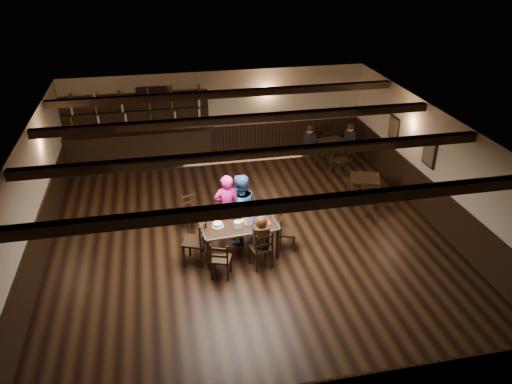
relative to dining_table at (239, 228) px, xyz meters
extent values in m
plane|color=black|center=(0.32, 0.44, -0.68)|extent=(10.00, 10.00, 0.00)
cube|color=beige|center=(0.32, 5.44, 0.67)|extent=(9.00, 0.02, 2.70)
cube|color=beige|center=(0.32, -4.56, 0.67)|extent=(9.00, 0.02, 2.70)
cube|color=beige|center=(-4.18, 0.44, 0.67)|extent=(0.02, 10.00, 2.70)
cube|color=beige|center=(4.82, 0.44, 0.67)|extent=(0.02, 10.00, 2.70)
cube|color=silver|center=(0.32, 0.44, 2.02)|extent=(9.00, 10.00, 0.02)
cube|color=black|center=(0.32, 5.41, -0.18)|extent=(9.00, 0.04, 1.00)
cube|color=black|center=(-4.15, 0.44, -0.18)|extent=(0.04, 10.00, 1.00)
cube|color=black|center=(4.79, 0.44, -0.18)|extent=(0.04, 10.00, 1.00)
cube|color=black|center=(-1.58, 5.41, 1.17)|extent=(0.90, 0.03, 1.00)
cube|color=black|center=(-1.58, 5.39, 1.17)|extent=(0.80, 0.02, 0.90)
cube|color=black|center=(4.79, 0.94, 0.92)|extent=(0.03, 0.55, 0.65)
cube|color=#72664C|center=(4.77, 0.94, 0.92)|extent=(0.02, 0.45, 0.55)
cube|color=black|center=(4.79, 2.84, 0.87)|extent=(0.03, 0.55, 0.65)
cube|color=#72664C|center=(4.77, 2.84, 0.87)|extent=(0.02, 0.45, 0.55)
cube|color=black|center=(0.32, -2.56, 1.92)|extent=(8.90, 0.18, 0.18)
cube|color=black|center=(0.32, -0.56, 1.92)|extent=(8.90, 0.18, 0.18)
cube|color=black|center=(0.32, 1.44, 1.92)|extent=(8.90, 0.18, 0.18)
cube|color=black|center=(0.32, 3.44, 1.92)|extent=(8.90, 0.18, 0.18)
cube|color=black|center=(-0.73, -0.40, -0.32)|extent=(0.06, 0.06, 0.71)
cube|color=black|center=(-0.78, 0.29, -0.32)|extent=(0.06, 0.06, 0.71)
cube|color=black|center=(0.78, -0.29, -0.32)|extent=(0.06, 0.06, 0.71)
cube|color=black|center=(0.73, 0.40, -0.32)|extent=(0.06, 0.06, 0.71)
cube|color=black|center=(0.00, 0.00, 0.05)|extent=(1.68, 0.93, 0.04)
cube|color=#A5A8AD|center=(-0.03, 0.39, 0.05)|extent=(1.62, 0.15, 0.05)
cube|color=#A5A8AD|center=(0.03, -0.39, 0.05)|extent=(1.62, 0.15, 0.05)
cube|color=#A5A8AD|center=(0.80, 0.06, 0.05)|extent=(0.09, 0.81, 0.05)
cube|color=#A5A8AD|center=(-0.80, -0.06, 0.05)|extent=(0.09, 0.81, 0.05)
cube|color=black|center=(-0.29, -0.58, -0.47)|extent=(0.04, 0.04, 0.40)
cube|color=black|center=(-0.40, -0.88, -0.47)|extent=(0.04, 0.04, 0.40)
cube|color=black|center=(-0.61, -0.47, -0.47)|extent=(0.04, 0.04, 0.40)
cube|color=black|center=(-0.71, -0.77, -0.47)|extent=(0.04, 0.04, 0.40)
cube|color=black|center=(-0.50, -0.67, -0.26)|extent=(0.49, 0.48, 0.04)
cube|color=black|center=(-0.56, -0.82, -0.05)|extent=(0.38, 0.16, 0.42)
cube|color=black|center=(-0.56, -0.82, -0.09)|extent=(0.32, 0.13, 0.05)
cube|color=black|center=(-0.56, -0.82, 0.08)|extent=(0.32, 0.13, 0.05)
cube|color=black|center=(0.50, -0.30, -0.46)|extent=(0.04, 0.04, 0.43)
cube|color=black|center=(0.57, -0.63, -0.46)|extent=(0.04, 0.04, 0.43)
cube|color=black|center=(0.15, -0.38, -0.46)|extent=(0.04, 0.04, 0.43)
cube|color=black|center=(0.23, -0.71, -0.46)|extent=(0.04, 0.04, 0.43)
cube|color=black|center=(0.36, -0.50, -0.23)|extent=(0.50, 0.48, 0.04)
cube|color=black|center=(0.40, -0.67, 0.00)|extent=(0.42, 0.13, 0.45)
cube|color=black|center=(0.40, -0.67, -0.05)|extent=(0.35, 0.10, 0.05)
cube|color=black|center=(0.40, -0.67, 0.13)|extent=(0.35, 0.10, 0.05)
cube|color=black|center=(-1.07, 0.19, -0.43)|extent=(0.05, 0.05, 0.49)
cube|color=black|center=(-0.71, 0.04, -0.43)|extent=(0.05, 0.05, 0.49)
cube|color=black|center=(-1.22, -0.19, -0.43)|extent=(0.05, 0.05, 0.49)
cube|color=black|center=(-0.87, -0.34, -0.43)|extent=(0.05, 0.05, 0.49)
cube|color=black|center=(-0.97, -0.08, -0.17)|extent=(0.60, 0.61, 0.05)
cube|color=black|center=(-0.79, -0.15, 0.09)|extent=(0.22, 0.45, 0.51)
cube|color=black|center=(-0.79, -0.15, 0.04)|extent=(0.18, 0.39, 0.06)
cube|color=black|center=(-0.79, -0.15, 0.24)|extent=(0.18, 0.39, 0.06)
cube|color=black|center=(1.19, -0.13, -0.49)|extent=(0.04, 0.04, 0.37)
cube|color=black|center=(0.90, -0.06, -0.49)|extent=(0.04, 0.04, 0.37)
cube|color=black|center=(1.27, 0.17, -0.49)|extent=(0.04, 0.04, 0.37)
cube|color=black|center=(0.98, 0.25, -0.49)|extent=(0.04, 0.04, 0.37)
cube|color=black|center=(1.09, 0.06, -0.28)|extent=(0.43, 0.44, 0.03)
cube|color=black|center=(0.94, 0.10, -0.09)|extent=(0.12, 0.36, 0.39)
cube|color=black|center=(0.94, 0.10, -0.13)|extent=(0.10, 0.31, 0.04)
cube|color=black|center=(0.94, 0.10, 0.03)|extent=(0.10, 0.31, 0.04)
cube|color=black|center=(-1.01, 1.10, -0.47)|extent=(0.04, 0.04, 0.42)
cube|color=black|center=(-1.13, 1.41, -0.47)|extent=(0.04, 0.04, 0.42)
cube|color=black|center=(-0.68, 1.23, -0.47)|extent=(0.04, 0.04, 0.42)
cube|color=black|center=(-0.80, 1.54, -0.47)|extent=(0.04, 0.04, 0.42)
cube|color=black|center=(-0.91, 1.32, -0.24)|extent=(0.52, 0.51, 0.04)
cube|color=black|center=(-0.97, 1.47, -0.02)|extent=(0.39, 0.18, 0.44)
cube|color=black|center=(-0.97, 1.47, -0.06)|extent=(0.34, 0.15, 0.05)
cube|color=black|center=(-0.97, 1.47, 0.11)|extent=(0.34, 0.15, 0.05)
imported|color=#F02B8B|center=(-0.15, 0.71, 0.12)|extent=(0.61, 0.43, 1.60)
imported|color=navy|center=(0.11, 0.51, 0.16)|extent=(0.98, 0.87, 1.67)
cube|color=black|center=(0.36, -0.39, -0.16)|extent=(0.30, 0.30, 0.12)
cube|color=black|center=(0.36, -0.50, 0.06)|extent=(0.32, 0.19, 0.46)
cylinder|color=black|center=(0.36, -0.50, 0.27)|extent=(0.10, 0.32, 0.32)
sphere|color=#D8A384|center=(0.36, -0.50, 0.41)|extent=(0.20, 0.20, 0.20)
sphere|color=#331E0B|center=(0.36, -0.53, 0.42)|extent=(0.25, 0.25, 0.25)
cone|color=#331E0B|center=(0.36, -0.63, 0.04)|extent=(0.19, 0.19, 0.57)
cylinder|color=white|center=(-0.46, 0.04, 0.08)|extent=(0.26, 0.26, 0.01)
cylinder|color=white|center=(-0.46, 0.04, 0.13)|extent=(0.21, 0.21, 0.07)
cylinder|color=silver|center=(-0.46, 0.04, 0.11)|extent=(0.22, 0.22, 0.03)
cylinder|color=white|center=(-0.05, -0.10, 0.15)|extent=(0.16, 0.16, 0.15)
cylinder|color=white|center=(0.20, 0.03, 0.19)|extent=(0.19, 0.19, 0.22)
cylinder|color=#A5A8AD|center=(0.08, 0.11, 0.09)|extent=(0.05, 0.05, 0.03)
sphere|color=orange|center=(0.08, 0.11, 0.13)|extent=(0.03, 0.03, 0.03)
cylinder|color=silver|center=(0.37, -0.09, 0.12)|extent=(0.03, 0.03, 0.08)
cylinder|color=#A5A8AD|center=(0.42, -0.06, 0.13)|extent=(0.04, 0.04, 0.10)
cylinder|color=silver|center=(0.26, 0.09, 0.14)|extent=(0.07, 0.07, 0.12)
cube|color=maroon|center=(0.55, -0.01, 0.08)|extent=(0.28, 0.21, 0.00)
cube|color=#0E1F48|center=(0.49, 0.19, 0.08)|extent=(0.35, 0.26, 0.00)
cube|color=black|center=(-2.08, 5.09, -0.13)|extent=(4.19, 0.60, 1.10)
cube|color=black|center=(-2.08, 5.09, 0.45)|extent=(4.39, 0.70, 0.05)
cube|color=black|center=(-2.08, 5.36, 0.42)|extent=(4.19, 0.10, 2.20)
cube|color=black|center=(-2.08, 5.26, 0.67)|extent=(4.09, 0.22, 0.03)
cube|color=black|center=(-2.08, 5.26, 1.02)|extent=(4.09, 0.22, 0.03)
cube|color=black|center=(-2.08, 5.26, 1.37)|extent=(4.09, 0.22, 0.03)
cube|color=black|center=(3.54, 1.63, 0.05)|extent=(0.92, 0.92, 0.04)
cube|color=black|center=(3.16, 1.46, -0.32)|extent=(0.04, 0.04, 0.71)
cube|color=black|center=(3.37, 2.02, -0.32)|extent=(0.04, 0.04, 0.71)
cube|color=black|center=(3.72, 1.25, -0.32)|extent=(0.04, 0.04, 0.71)
cube|color=black|center=(3.92, 1.81, -0.32)|extent=(0.04, 0.04, 0.71)
cube|color=black|center=(3.57, 4.13, 0.05)|extent=(1.09, 1.09, 0.04)
cube|color=black|center=(3.36, 3.69, -0.32)|extent=(0.05, 0.05, 0.71)
cube|color=black|center=(3.12, 4.34, -0.32)|extent=(0.05, 0.05, 0.71)
cube|color=black|center=(4.02, 3.93, -0.32)|extent=(0.05, 0.05, 0.71)
cube|color=black|center=(3.78, 4.58, -0.32)|extent=(0.05, 0.05, 0.71)
cube|color=black|center=(2.90, 4.30, 0.06)|extent=(0.30, 0.41, 0.53)
sphere|color=#D8A384|center=(2.90, 4.30, 0.42)|extent=(0.20, 0.20, 0.20)
sphere|color=black|center=(2.90, 4.30, 0.45)|extent=(0.21, 0.21, 0.21)
cube|color=black|center=(4.10, 4.17, 0.07)|extent=(0.26, 0.40, 0.54)
sphere|color=#D8A384|center=(4.10, 4.17, 0.43)|extent=(0.21, 0.21, 0.21)
sphere|color=black|center=(4.10, 4.17, 0.46)|extent=(0.22, 0.22, 0.22)
camera|label=1|loc=(-1.50, -8.96, 5.62)|focal=35.00mm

